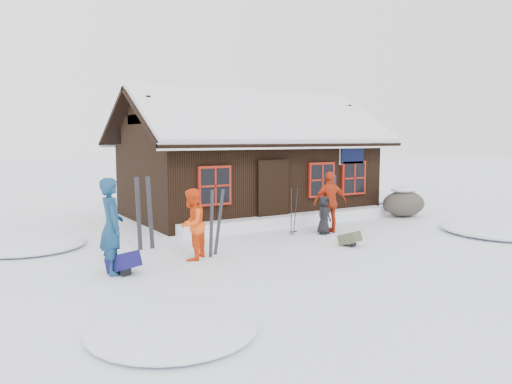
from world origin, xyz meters
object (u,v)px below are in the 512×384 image
(skier_crouched, at_px, (324,215))
(boulder, at_px, (404,203))
(backpack_blue, at_px, (123,266))
(skier_orange_left, at_px, (192,224))
(ski_poles, at_px, (293,212))
(skier_orange_right, at_px, (330,202))
(ski_pair_left, at_px, (215,224))
(backpack_olive, at_px, (350,241))
(skier_teal, at_px, (112,226))

(skier_crouched, height_order, boulder, skier_crouched)
(backpack_blue, bearing_deg, skier_orange_left, -8.73)
(skier_orange_left, relative_size, ski_poles, 1.18)
(skier_orange_right, height_order, backpack_blue, skier_orange_right)
(ski_pair_left, bearing_deg, skier_orange_left, 168.47)
(skier_orange_right, height_order, boulder, skier_orange_right)
(skier_orange_right, xyz_separation_m, backpack_blue, (-6.37, -1.27, -0.72))
(skier_orange_left, bearing_deg, skier_crouched, 147.70)
(skier_crouched, relative_size, ski_poles, 0.80)
(skier_orange_left, height_order, backpack_olive, skier_orange_left)
(skier_crouched, height_order, ski_poles, ski_poles)
(skier_orange_left, bearing_deg, skier_teal, -34.93)
(skier_orange_left, height_order, skier_orange_right, skier_orange_right)
(ski_poles, relative_size, backpack_blue, 2.29)
(backpack_olive, bearing_deg, backpack_blue, 161.01)
(skier_crouched, bearing_deg, boulder, -6.31)
(skier_crouched, relative_size, boulder, 0.67)
(ski_poles, bearing_deg, skier_teal, -165.20)
(boulder, distance_m, backpack_blue, 10.72)
(skier_orange_left, xyz_separation_m, backpack_blue, (-1.66, -0.37, -0.64))
(skier_orange_right, height_order, skier_crouched, skier_orange_right)
(ski_pair_left, distance_m, backpack_blue, 2.42)
(skier_orange_left, relative_size, boulder, 0.99)
(skier_teal, bearing_deg, backpack_blue, -118.83)
(skier_crouched, bearing_deg, backpack_blue, 171.08)
(ski_poles, xyz_separation_m, backpack_blue, (-5.30, -1.57, -0.48))
(ski_poles, bearing_deg, backpack_blue, -163.51)
(skier_teal, height_order, skier_orange_right, skier_teal)
(skier_crouched, distance_m, backpack_olive, 1.70)
(ski_pair_left, xyz_separation_m, backpack_blue, (-2.30, -0.48, -0.58))
(skier_teal, bearing_deg, ski_poles, -69.31)
(ski_poles, bearing_deg, backpack_olive, -80.52)
(skier_orange_left, bearing_deg, boulder, 149.31)
(skier_orange_right, xyz_separation_m, backpack_olive, (-0.74, -1.67, -0.75))
(skier_teal, distance_m, ski_poles, 5.68)
(skier_teal, xyz_separation_m, backpack_olive, (5.81, -0.53, -0.84))
(boulder, height_order, backpack_blue, boulder)
(ski_poles, distance_m, backpack_olive, 2.07)
(skier_teal, height_order, ski_poles, skier_teal)
(ski_pair_left, bearing_deg, skier_crouched, -10.83)
(skier_orange_left, distance_m, ski_pair_left, 0.65)
(skier_orange_right, bearing_deg, skier_crouched, 28.43)
(skier_orange_right, relative_size, skier_crouched, 1.63)
(skier_orange_left, distance_m, skier_orange_right, 4.79)
(skier_orange_right, bearing_deg, ski_pair_left, 22.59)
(boulder, relative_size, ski_poles, 1.19)
(skier_teal, xyz_separation_m, skier_orange_right, (6.54, 1.14, -0.09))
(skier_teal, height_order, boulder, skier_teal)
(skier_orange_left, bearing_deg, backpack_olive, 126.25)
(skier_orange_left, relative_size, skier_orange_right, 0.91)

